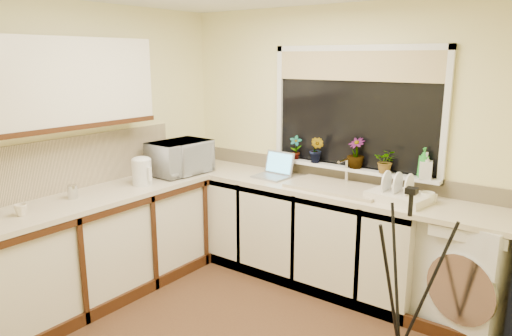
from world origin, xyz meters
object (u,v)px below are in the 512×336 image
Objects in this scene: microwave at (180,158)px; plant_b at (317,150)px; plant_c at (356,153)px; soap_bottle_green at (424,163)px; laptop at (275,170)px; kettle at (142,172)px; steel_jar at (72,192)px; plant_a at (296,148)px; cup_left at (21,210)px; tripod at (405,273)px; plant_d at (386,161)px; soap_bottle_clear at (426,165)px; washing_machine at (472,271)px; cup_back at (428,198)px; dish_rack at (400,197)px.

microwave is 1.31m from plant_b.
soap_bottle_green is at bearing 0.30° from plant_c.
laptop is 1.44× the size of kettle.
kettle is at bearing 78.83° from steel_jar.
cup_left is at bearing -112.55° from plant_a.
tripod is 5.24× the size of plant_a.
plant_b reaches higher than kettle.
kettle is 0.92× the size of soap_bottle_green.
plant_d is at bearing 108.34° from tripod.
cup_left is at bearing -162.38° from tripod.
soap_bottle_clear is 3.07m from cup_left.
plant_b reaches higher than laptop.
kettle is 2.52× the size of cup_left.
kettle is 1.00× the size of plant_a.
washing_machine is at bearing 53.39° from tripod.
washing_machine is 2.79m from kettle.
plant_a is (-1.39, 0.83, 0.57)m from tripod.
microwave is 2.33× the size of plant_b.
cup_back is at bearing 42.03° from cup_left.
plant_b reaches higher than steel_jar.
plant_c is at bearing 55.12° from cup_left.
microwave is at bearing 161.98° from tripod.
laptop is 1.22m from kettle.
plant_a is at bearing 179.99° from soap_bottle_green.
cup_left is at bearing -108.93° from laptop.
plant_a reaches higher than soap_bottle_clear.
cup_back is 1.29× the size of cup_left.
microwave is at bearing 89.92° from cup_left.
soap_bottle_clear is (0.33, 0.01, 0.00)m from plant_d.
dish_rack is 1.69× the size of plant_c.
laptop reaches higher than kettle.
plant_a is at bearing 171.63° from cup_back.
cup_back is (0.11, -0.19, -0.23)m from soap_bottle_green.
laptop is 1.78m from steel_jar.
laptop is 1.60× the size of plant_d.
plant_a is at bearing 176.66° from dish_rack.
microwave is (-2.59, -0.45, 0.62)m from washing_machine.
plant_a is 2.52× the size of cup_left.
plant_a reaches higher than laptop.
tripod is 2.71m from cup_left.
washing_machine is at bearing -21.03° from soap_bottle_green.
tripod is 2.08× the size of microwave.
plant_d is (-0.22, 0.23, 0.22)m from dish_rack.
plant_c reaches higher than kettle.
plant_a reaches higher than tripod.
plant_b is (1.24, 1.71, 0.22)m from steel_jar.
kettle is 0.19× the size of tripod.
kettle is at bearing -152.03° from soap_bottle_clear.
kettle is 2.18m from dish_rack.
plant_d is (0.28, -0.02, -0.03)m from plant_c.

